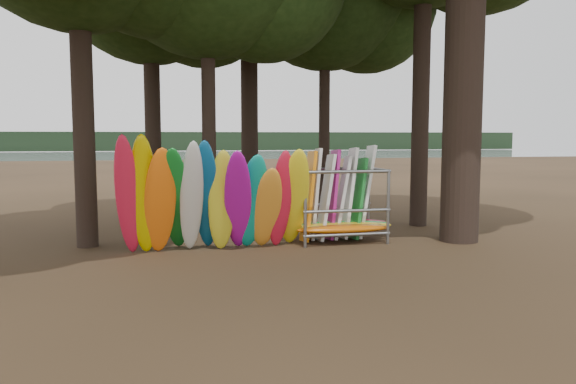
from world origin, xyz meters
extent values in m
plane|color=#47331E|center=(0.00, 0.00, 0.00)|extent=(120.00, 120.00, 0.00)
plane|color=gray|center=(0.00, 60.00, 0.00)|extent=(160.00, 160.00, 0.00)
cube|color=black|center=(0.00, 110.00, 2.00)|extent=(160.00, 4.00, 4.00)
cylinder|color=black|center=(-5.27, 1.98, 5.30)|extent=(0.56, 0.56, 10.59)
cylinder|color=black|center=(-3.56, 5.93, 5.03)|extent=(0.53, 0.53, 10.06)
cylinder|color=black|center=(-0.02, 7.46, 6.36)|extent=(0.64, 0.64, 12.71)
cylinder|color=black|center=(2.69, 6.66, 5.06)|extent=(0.41, 0.41, 10.13)
cylinder|color=black|center=(-1.90, 3.10, 4.89)|extent=(0.41, 0.41, 9.79)
cylinder|color=black|center=(5.00, 3.40, 6.70)|extent=(0.56, 0.56, 13.40)
ellipsoid|color=red|center=(-4.11, 0.36, 1.50)|extent=(0.72, 1.43, 3.09)
ellipsoid|color=#D7BF00|center=(-3.73, 0.39, 1.50)|extent=(0.70, 1.32, 3.11)
ellipsoid|color=orange|center=(-3.34, 0.32, 1.35)|extent=(0.95, 1.49, 2.79)
ellipsoid|color=#147F27|center=(-2.96, 0.56, 1.34)|extent=(0.86, 2.05, 2.83)
ellipsoid|color=silver|center=(-2.58, 0.37, 1.42)|extent=(0.66, 1.64, 2.97)
ellipsoid|color=#0E5A8F|center=(-2.20, 0.59, 1.43)|extent=(0.83, 1.86, 3.01)
ellipsoid|color=gold|center=(-1.81, 0.47, 1.31)|extent=(0.73, 1.03, 2.69)
ellipsoid|color=#AF11A4|center=(-1.43, 0.29, 1.31)|extent=(0.94, 1.99, 2.76)
ellipsoid|color=#0C9885|center=(-1.05, 0.44, 1.26)|extent=(0.88, 1.64, 2.66)
ellipsoid|color=orange|center=(-0.66, 0.45, 1.09)|extent=(0.83, 1.53, 2.31)
ellipsoid|color=red|center=(-0.28, 0.52, 1.30)|extent=(0.70, 1.29, 2.71)
ellipsoid|color=yellow|center=(0.10, 0.62, 1.32)|extent=(0.83, 1.70, 2.78)
ellipsoid|color=#C95C0B|center=(1.56, 0.81, 0.42)|extent=(2.69, 0.55, 0.24)
ellipsoid|color=#B09217|center=(1.56, 1.17, 0.42)|extent=(3.10, 0.55, 0.24)
ellipsoid|color=#1A7520|center=(1.56, 1.47, 0.42)|extent=(3.20, 0.55, 0.24)
ellipsoid|color=red|center=(1.56, 1.75, 0.42)|extent=(3.23, 0.55, 0.24)
cube|color=orange|center=(0.69, 1.38, 1.27)|extent=(0.43, 0.80, 2.56)
cube|color=silver|center=(0.94, 1.59, 1.30)|extent=(0.39, 0.77, 2.63)
cube|color=silver|center=(1.19, 1.37, 1.23)|extent=(0.53, 0.78, 2.46)
cube|color=#AB1C79|center=(1.43, 1.54, 1.28)|extent=(0.39, 0.80, 2.58)
cube|color=silver|center=(1.68, 1.46, 1.20)|extent=(0.59, 0.73, 2.41)
cube|color=white|center=(1.93, 1.56, 1.31)|extent=(0.48, 0.79, 2.64)
cube|color=#1C7F2C|center=(2.18, 1.42, 1.16)|extent=(0.45, 0.77, 2.35)
cube|color=white|center=(2.42, 1.57, 1.35)|extent=(0.58, 0.78, 2.71)
camera|label=1|loc=(-3.26, -13.69, 2.93)|focal=35.00mm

